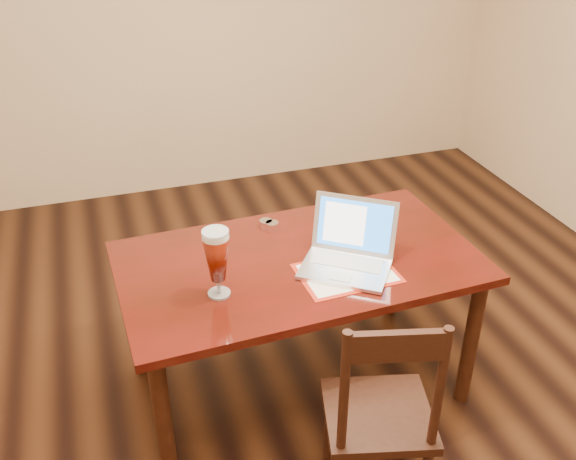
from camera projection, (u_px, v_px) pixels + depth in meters
name	position (u px, v px, depth m)	size (l,w,h in m)	color
ground	(316.00, 404.00, 3.02)	(5.00, 5.00, 0.00)	black
room_shell	(328.00, 20.00, 2.13)	(4.51, 5.01, 2.71)	tan
dining_table	(298.00, 274.00, 2.81)	(1.58, 0.93, 1.02)	#480C09
dining_chair	(380.00, 415.00, 2.37)	(0.48, 0.47, 0.94)	black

